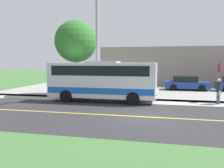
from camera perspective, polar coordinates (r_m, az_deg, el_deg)
name	(u,v)px	position (r m, az deg, el deg)	size (l,w,h in m)	color
ground_plane	(141,117)	(13.08, 7.04, -7.80)	(120.00, 120.00, 0.00)	#3D6633
road_surface	(141,117)	(13.08, 7.04, -7.78)	(8.00, 100.00, 0.01)	#28282B
sidewalk	(148,101)	(18.16, 8.72, -4.05)	(2.40, 100.00, 0.01)	#9E9991
parking_lot_surface	(183,91)	(25.31, 16.71, -1.52)	(14.00, 36.00, 0.01)	gray
road_centre_line	(141,117)	(13.08, 7.04, -7.76)	(0.16, 100.00, 0.00)	gold
shuttle_bus_front	(103,79)	(17.90, -2.18, 1.16)	(2.78, 8.00, 2.99)	silver
pedestrian_with_bags	(219,90)	(18.22, 24.12, -1.40)	(0.72, 0.34, 1.78)	#335972
stop_sign	(218,75)	(19.16, 24.10, 1.93)	(0.76, 0.07, 2.88)	slate
street_light_pole	(97,41)	(18.36, -3.66, 10.33)	(1.97, 0.24, 8.27)	#9E9EA3
parked_car_near	(186,83)	(25.92, 17.38, 0.15)	(2.11, 4.44, 1.45)	navy
tree_curbside	(76,42)	(21.62, -8.65, 9.97)	(3.72, 3.72, 6.59)	#4C3826
commercial_building	(190,66)	(34.21, 18.07, 4.17)	(10.00, 22.42, 4.71)	gray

